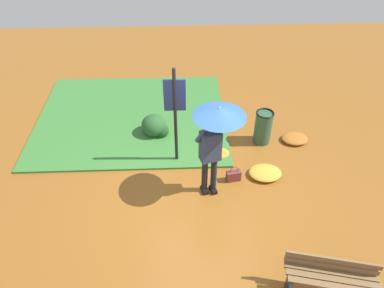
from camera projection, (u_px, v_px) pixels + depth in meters
The scene contains 11 objects.
ground_plane at pixel (202, 196), 7.39m from camera, with size 18.00×18.00×0.00m, color brown.
grass_verge at pixel (132, 117), 9.48m from camera, with size 4.80×4.00×0.05m.
person_with_umbrella at pixel (215, 130), 6.54m from camera, with size 0.96×0.96×2.04m.
info_sign_post at pixel (175, 106), 7.31m from camera, with size 0.44×0.07×2.30m.
handbag at pixel (234, 176), 7.66m from camera, with size 0.32×0.19×0.37m.
park_bench at pixel (331, 279), 5.54m from camera, with size 1.42×0.67×0.75m.
trash_bin at pixel (263, 127), 8.48m from camera, with size 0.42×0.42×0.83m.
shrub_cluster at pixel (155, 126), 8.79m from camera, with size 0.66×0.60×0.54m.
leaf_pile_near_person at pixel (219, 153), 8.33m from camera, with size 0.48×0.38×0.10m.
leaf_pile_by_bench at pixel (265, 173), 7.79m from camera, with size 0.70×0.56×0.15m.
leaf_pile_far_path at pixel (295, 139), 8.71m from camera, with size 0.63×0.50×0.14m.
Camera 1 is at (-0.41, -5.01, 5.52)m, focal length 34.05 mm.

